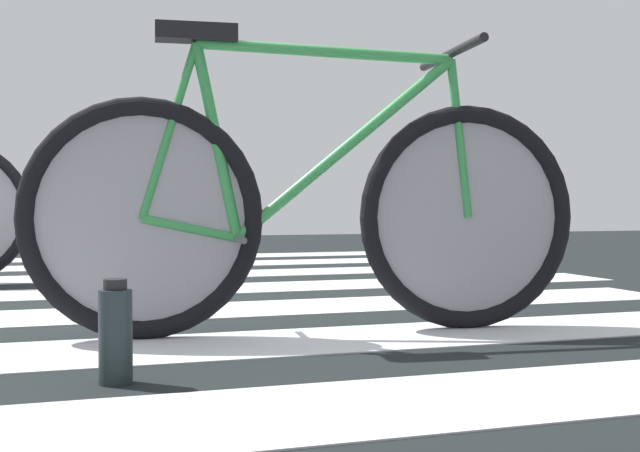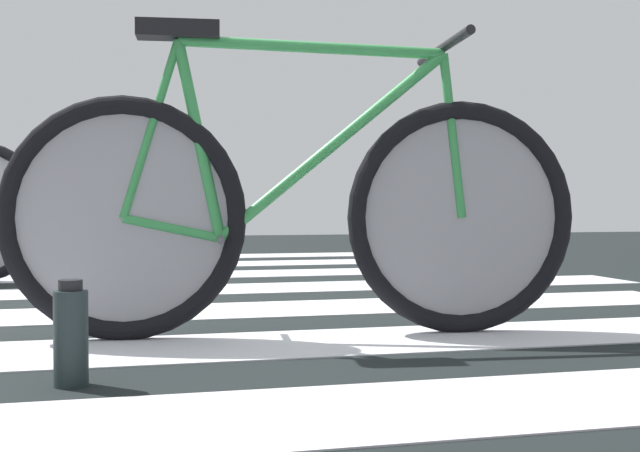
# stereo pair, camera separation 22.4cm
# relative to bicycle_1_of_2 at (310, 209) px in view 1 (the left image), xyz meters

# --- Properties ---
(ground) EXTENTS (18.00, 14.00, 0.02)m
(ground) POSITION_rel_bicycle_1_of_2_xyz_m (-0.73, 0.61, -0.40)
(ground) COLOR black
(crosswalk_markings) EXTENTS (5.47, 6.54, 0.00)m
(crosswalk_markings) POSITION_rel_bicycle_1_of_2_xyz_m (-0.73, 0.63, -0.38)
(crosswalk_markings) COLOR silver
(crosswalk_markings) RESTS_ON ground
(bicycle_1_of_2) EXTENTS (1.73, 0.52, 0.93)m
(bicycle_1_of_2) POSITION_rel_bicycle_1_of_2_xyz_m (0.00, 0.00, 0.00)
(bicycle_1_of_2) COLOR black
(bicycle_1_of_2) RESTS_ON ground
(water_bottle) EXTENTS (0.07, 0.07, 0.23)m
(water_bottle) POSITION_rel_bicycle_1_of_2_xyz_m (-0.62, -0.52, -0.27)
(water_bottle) COLOR #1C2728
(water_bottle) RESTS_ON ground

